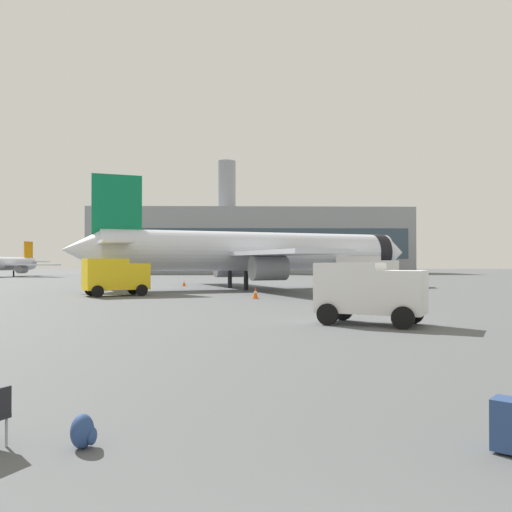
{
  "coord_description": "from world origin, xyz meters",
  "views": [
    {
      "loc": [
        -0.46,
        -2.64,
        2.62
      ],
      "look_at": [
        0.39,
        29.69,
        3.0
      ],
      "focal_mm": 36.94,
      "sensor_mm": 36.0,
      "label": 1
    }
  ],
  "objects": [
    {
      "name": "terminal_building",
      "position": [
        1.64,
        125.32,
        7.76
      ],
      "size": [
        74.85,
        19.15,
        27.24
      ],
      "color": "gray",
      "rests_on": "ground"
    },
    {
      "name": "safety_cone_near",
      "position": [
        0.49,
        35.2,
        0.4
      ],
      "size": [
        0.44,
        0.44,
        0.8
      ],
      "color": "#F2590C",
      "rests_on": "ground"
    },
    {
      "name": "fuel_truck",
      "position": [
        11.84,
        49.08,
        1.77
      ],
      "size": [
        6.42,
        3.94,
        3.2
      ],
      "color": "white",
      "rests_on": "ground"
    },
    {
      "name": "airplane_taxiing",
      "position": [
        -43.13,
        91.91,
        2.31
      ],
      "size": [
        20.42,
        22.53,
        6.62
      ],
      "color": "silver",
      "rests_on": "ground"
    },
    {
      "name": "airplane_at_gate",
      "position": [
        0.75,
        49.4,
        3.66
      ],
      "size": [
        34.7,
        31.74,
        10.5
      ],
      "color": "silver",
      "rests_on": "ground"
    },
    {
      "name": "cargo_van",
      "position": [
        4.88,
        19.38,
        1.45
      ],
      "size": [
        4.82,
        3.93,
        2.6
      ],
      "color": "white",
      "rests_on": "ground"
    },
    {
      "name": "service_truck",
      "position": [
        -10.31,
        38.46,
        1.61
      ],
      "size": [
        5.27,
        4.23,
        2.9
      ],
      "color": "yellow",
      "rests_on": "ground"
    },
    {
      "name": "safety_cone_mid",
      "position": [
        -13.19,
        46.34,
        0.38
      ],
      "size": [
        0.44,
        0.44,
        0.78
      ],
      "color": "#F2590C",
      "rests_on": "ground"
    },
    {
      "name": "safety_cone_far",
      "position": [
        -6.86,
        55.37,
        0.32
      ],
      "size": [
        0.44,
        0.44,
        0.65
      ],
      "color": "#F2590C",
      "rests_on": "ground"
    },
    {
      "name": "traveller_backpack",
      "position": [
        -2.7,
        4.85,
        0.23
      ],
      "size": [
        0.36,
        0.4,
        0.48
      ],
      "color": "navy",
      "rests_on": "ground"
    }
  ]
}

